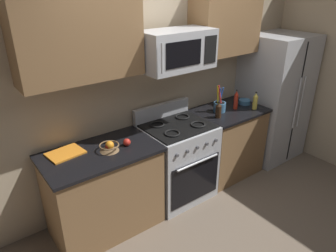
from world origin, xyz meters
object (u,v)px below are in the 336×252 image
at_px(apple_loose, 127,142).
at_px(refrigerator, 273,98).
at_px(fruit_basket, 109,147).
at_px(cutting_board, 65,153).
at_px(range_oven, 177,160).
at_px(bottle_soy, 218,110).
at_px(utensil_crock, 220,106).
at_px(prep_bowl, 245,102).
at_px(bottle_oil, 255,101).
at_px(microwave, 177,50).
at_px(bottle_hot_sauce, 236,100).

bearing_deg(apple_loose, refrigerator, 0.80).
distance_m(fruit_basket, cutting_board, 0.41).
xyz_separation_m(range_oven, bottle_soy, (0.54, -0.09, 0.53)).
distance_m(utensil_crock, bottle_soy, 0.20).
bearing_deg(fruit_basket, bottle_soy, -2.12).
bearing_deg(cutting_board, prep_bowl, -3.22).
relative_size(range_oven, cutting_board, 3.42).
bearing_deg(apple_loose, bottle_soy, -1.93).
bearing_deg(range_oven, cutting_board, 172.84).
bearing_deg(bottle_oil, microwave, 169.65).
height_order(apple_loose, prep_bowl, apple_loose).
distance_m(microwave, bottle_soy, 0.94).
bearing_deg(bottle_soy, apple_loose, 178.07).
bearing_deg(cutting_board, bottle_hot_sauce, -4.72).
bearing_deg(bottle_hot_sauce, utensil_crock, 165.23).
bearing_deg(prep_bowl, microwave, 179.58).
bearing_deg(cutting_board, apple_loose, -20.48).
bearing_deg(fruit_basket, cutting_board, 151.86).
bearing_deg(bottle_hot_sauce, microwave, 176.75).
xyz_separation_m(bottle_oil, bottle_soy, (-0.57, 0.08, -0.01)).
bearing_deg(microwave, cutting_board, 174.18).
bearing_deg(prep_bowl, bottle_soy, -169.45).
bearing_deg(bottle_hot_sauce, cutting_board, 175.28).
distance_m(refrigerator, apple_loose, 2.41).
bearing_deg(bottle_soy, range_oven, 170.44).
bearing_deg(fruit_basket, range_oven, 2.64).
bearing_deg(prep_bowl, bottle_oil, -100.58).
relative_size(utensil_crock, apple_loose, 4.62).
relative_size(apple_loose, bottle_oil, 0.33).
relative_size(microwave, prep_bowl, 5.00).
xyz_separation_m(microwave, prep_bowl, (1.15, -0.01, -0.81)).
bearing_deg(apple_loose, bottle_oil, -3.95).
bearing_deg(cutting_board, refrigerator, -3.31).
xyz_separation_m(fruit_basket, bottle_oil, (1.97, -0.13, 0.06)).
bearing_deg(prep_bowl, cutting_board, 176.78).
height_order(cutting_board, bottle_hot_sauce, bottle_hot_sauce).
distance_m(utensil_crock, apple_loose, 1.37).
relative_size(refrigerator, apple_loose, 23.69).
xyz_separation_m(bottle_oil, bottle_hot_sauce, (-0.19, 0.15, 0.01)).
distance_m(bottle_oil, prep_bowl, 0.21).
height_order(microwave, prep_bowl, microwave).
xyz_separation_m(apple_loose, bottle_hot_sauce, (1.60, 0.03, 0.08)).
distance_m(range_oven, refrigerator, 1.77).
bearing_deg(fruit_basket, bottle_oil, -3.89).
relative_size(bottle_soy, bottle_hot_sauce, 0.80).
xyz_separation_m(fruit_basket, cutting_board, (-0.36, 0.19, -0.03)).
distance_m(apple_loose, bottle_soy, 1.22).
relative_size(apple_loose, cutting_board, 0.23).
height_order(microwave, fruit_basket, microwave).
bearing_deg(apple_loose, microwave, 6.70).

